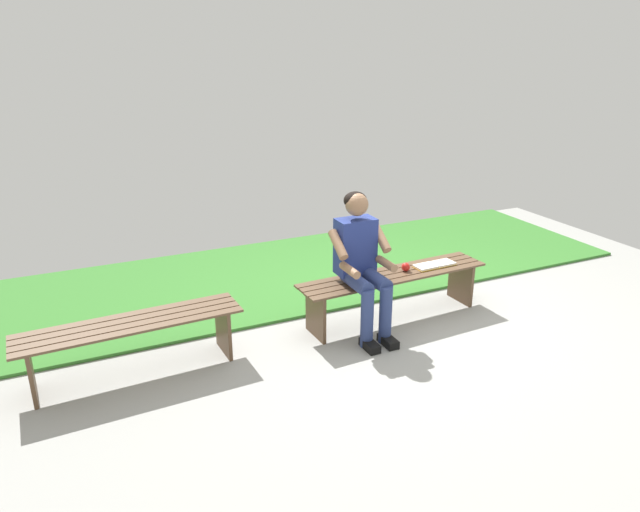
{
  "coord_description": "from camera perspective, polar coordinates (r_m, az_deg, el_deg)",
  "views": [
    {
      "loc": [
        2.7,
        4.21,
        2.45
      ],
      "look_at": [
        0.82,
        0.15,
        0.8
      ],
      "focal_mm": 32.6,
      "sensor_mm": 36.0,
      "label": 1
    }
  ],
  "objects": [
    {
      "name": "apple",
      "position": [
        5.44,
        8.41,
        -1.08
      ],
      "size": [
        0.08,
        0.08,
        0.08
      ],
      "primitive_type": "sphere",
      "color": "red",
      "rests_on": "bench_near"
    },
    {
      "name": "book_open",
      "position": [
        5.62,
        11.18,
        -0.88
      ],
      "size": [
        0.42,
        0.18,
        0.02
      ],
      "rotation": [
        0.0,
        0.0,
        0.04
      ],
      "color": "white",
      "rests_on": "bench_near"
    },
    {
      "name": "bench_far",
      "position": [
        4.72,
        -17.99,
        -7.35
      ],
      "size": [
        1.7,
        0.46,
        0.45
      ],
      "rotation": [
        0.0,
        0.0,
        0.04
      ],
      "color": "brown",
      "rests_on": "ground"
    },
    {
      "name": "ground_plane",
      "position": [
        4.33,
        0.52,
        -14.53
      ],
      "size": [
        10.0,
        7.0,
        0.04
      ],
      "primitive_type": "cube",
      "color": "#9E9E99"
    },
    {
      "name": "person_seated",
      "position": [
        5.02,
        4.12,
        -0.3
      ],
      "size": [
        0.5,
        0.69,
        1.25
      ],
      "color": "navy",
      "rests_on": "ground"
    },
    {
      "name": "grass_strip",
      "position": [
        6.32,
        -8.93,
        -2.62
      ],
      "size": [
        9.0,
        2.17,
        0.03
      ],
      "primitive_type": "cube",
      "color": "#387A2D",
      "rests_on": "ground"
    },
    {
      "name": "bench_near",
      "position": [
        5.42,
        7.23,
        -2.72
      ],
      "size": [
        1.87,
        0.46,
        0.45
      ],
      "rotation": [
        0.0,
        0.0,
        0.04
      ],
      "color": "brown",
      "rests_on": "ground"
    }
  ]
}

